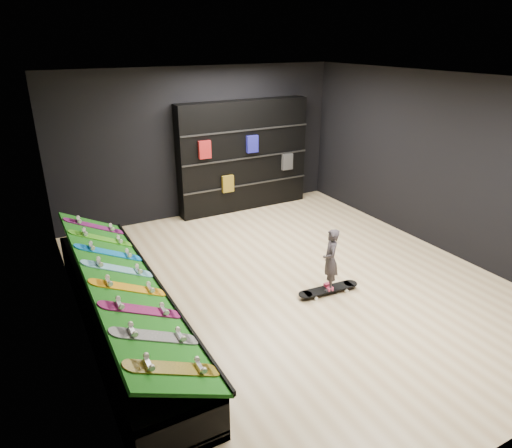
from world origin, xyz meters
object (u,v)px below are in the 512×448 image
display_rack (123,313)px  child (330,271)px  back_shelving (243,156)px  floor_skateboard (328,291)px

display_rack → child: size_ratio=8.02×
child → back_shelving: bearing=-160.2°
display_rack → back_shelving: (3.44, 3.32, 0.91)m
back_shelving → floor_skateboard: size_ratio=2.96×
floor_skateboard → display_rack: bearing=173.7°
display_rack → floor_skateboard: (2.86, -0.55, -0.20)m
display_rack → floor_skateboard: bearing=-10.8°
floor_skateboard → child: size_ratio=1.75×
back_shelving → floor_skateboard: 4.06m
back_shelving → floor_skateboard: (-0.58, -3.87, -1.11)m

